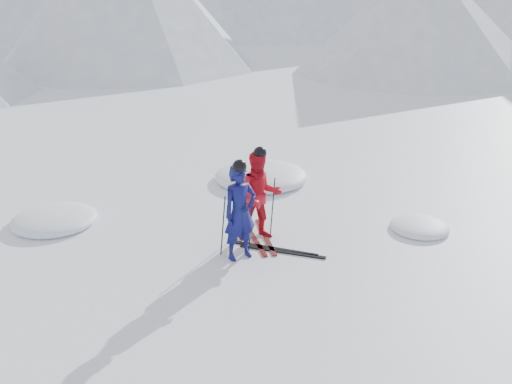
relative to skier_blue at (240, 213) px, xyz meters
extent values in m
plane|color=white|center=(1.76, 0.00, -0.91)|extent=(160.00, 160.00, 0.00)
cone|color=#B2BCD1|center=(13.76, 20.00, 2.34)|extent=(14.00, 14.00, 6.50)
imported|color=#0D1153|center=(0.00, 0.00, 0.00)|extent=(0.77, 0.64, 1.82)
imported|color=red|center=(0.53, 0.73, 0.00)|extent=(0.90, 0.71, 1.82)
cylinder|color=black|center=(-0.30, 0.15, -0.30)|extent=(0.12, 0.09, 1.21)
cylinder|color=black|center=(0.25, 0.25, -0.30)|extent=(0.12, 0.07, 1.21)
cylinder|color=black|center=(0.23, 0.98, -0.31)|extent=(0.12, 0.10, 1.21)
cylinder|color=black|center=(0.83, 0.88, -0.31)|extent=(0.12, 0.09, 1.21)
cube|color=black|center=(0.41, 0.73, -0.90)|extent=(0.19, 1.70, 0.03)
cube|color=black|center=(0.65, 0.73, -0.90)|extent=(0.11, 1.70, 0.03)
cube|color=black|center=(0.72, 0.17, -0.90)|extent=(1.49, 0.97, 0.03)
cube|color=black|center=(0.82, 0.02, -0.90)|extent=(1.52, 0.92, 0.03)
ellipsoid|color=white|center=(-3.64, 2.35, -0.91)|extent=(1.80, 1.80, 0.40)
ellipsoid|color=white|center=(3.90, 0.43, -0.91)|extent=(1.23, 1.23, 0.27)
ellipsoid|color=white|center=(1.30, 4.09, -0.91)|extent=(2.43, 2.43, 0.53)
camera|label=1|loc=(-1.59, -8.97, 3.93)|focal=38.00mm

